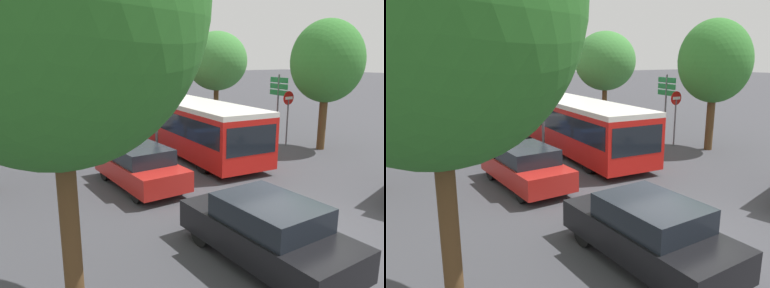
{
  "view_description": "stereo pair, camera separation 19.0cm",
  "coord_description": "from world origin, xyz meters",
  "views": [
    {
      "loc": [
        -7.21,
        -6.37,
        4.49
      ],
      "look_at": [
        0.2,
        5.73,
        1.2
      ],
      "focal_mm": 35.0,
      "sensor_mm": 36.0,
      "label": 1
    },
    {
      "loc": [
        -7.05,
        -6.47,
        4.49
      ],
      "look_at": [
        0.2,
        5.73,
        1.2
      ],
      "focal_mm": 35.0,
      "sensor_mm": 36.0,
      "label": 2
    }
  ],
  "objects": [
    {
      "name": "queued_car_black",
      "position": [
        -1.82,
        -0.72,
        0.75
      ],
      "size": [
        1.97,
        4.34,
        1.48
      ],
      "rotation": [
        0.0,
        0.0,
        1.61
      ],
      "color": "black",
      "rests_on": "ground"
    },
    {
      "name": "queued_car_white",
      "position": [
        -1.93,
        16.51,
        0.73
      ],
      "size": [
        1.91,
        4.18,
        1.43
      ],
      "rotation": [
        0.0,
        0.0,
        1.61
      ],
      "color": "white",
      "rests_on": "ground"
    },
    {
      "name": "queued_car_green",
      "position": [
        -1.8,
        22.39,
        0.78
      ],
      "size": [
        2.05,
        4.51,
        1.54
      ],
      "rotation": [
        0.0,
        0.0,
        1.61
      ],
      "color": "#236638",
      "rests_on": "ground"
    },
    {
      "name": "tree_right_far",
      "position": [
        7.92,
        28.22,
        4.86
      ],
      "size": [
        3.79,
        3.79,
        6.97
      ],
      "color": "#51381E",
      "rests_on": "ground"
    },
    {
      "name": "tree_right_mid",
      "position": [
        8.62,
        16.04,
        4.12
      ],
      "size": [
        4.35,
        4.35,
        6.32
      ],
      "color": "#51381E",
      "rests_on": "ground"
    },
    {
      "name": "traffic_light",
      "position": [
        -0.09,
        8.24,
        2.5
      ],
      "size": [
        0.38,
        0.4,
        3.4
      ],
      "rotation": [
        0.0,
        0.0,
        -1.88
      ],
      "color": "#56595E",
      "rests_on": "ground"
    },
    {
      "name": "queued_car_red",
      "position": [
        -2.17,
        5.38,
        0.75
      ],
      "size": [
        1.96,
        4.3,
        1.47
      ],
      "rotation": [
        0.0,
        0.0,
        1.61
      ],
      "color": "#B21E19",
      "rests_on": "ground"
    },
    {
      "name": "city_bus_rear",
      "position": [
        -1.94,
        36.84,
        1.45
      ],
      "size": [
        2.7,
        11.64,
        2.5
      ],
      "rotation": [
        0.0,
        0.0,
        1.56
      ],
      "color": "silver",
      "rests_on": "ground"
    },
    {
      "name": "tree_left_near",
      "position": [
        -6.08,
        -0.7,
        5.19
      ],
      "size": [
        4.44,
        4.44,
        7.78
      ],
      "color": "#51381E",
      "rests_on": "ground"
    },
    {
      "name": "queued_car_blue",
      "position": [
        -2.0,
        11.07,
        0.68
      ],
      "size": [
        1.79,
        3.94,
        1.35
      ],
      "rotation": [
        0.0,
        0.0,
        1.61
      ],
      "color": "#284799",
      "rests_on": "ground"
    },
    {
      "name": "tree_right_near",
      "position": [
        7.84,
        5.85,
        4.29
      ],
      "size": [
        3.44,
        3.44,
        6.29
      ],
      "color": "#51381E",
      "rests_on": "ground"
    },
    {
      "name": "ground_plane",
      "position": [
        0.0,
        0.0,
        0.0
      ],
      "size": [
        200.0,
        200.0,
        0.0
      ],
      "primitive_type": "plane",
      "color": "#3D3D42"
    },
    {
      "name": "no_entry_sign",
      "position": [
        6.99,
        7.36,
        1.88
      ],
      "size": [
        0.7,
        0.08,
        2.82
      ],
      "rotation": [
        0.0,
        0.0,
        -1.57
      ],
      "color": "#56595E",
      "rests_on": "ground"
    },
    {
      "name": "articulated_bus",
      "position": [
        2.15,
        12.13,
        1.44
      ],
      "size": [
        3.6,
        16.9,
        2.49
      ],
      "rotation": [
        0.0,
        0.0,
        -1.64
      ],
      "color": "red",
      "rests_on": "ground"
    },
    {
      "name": "direction_sign_post",
      "position": [
        7.51,
        8.63,
        2.57
      ],
      "size": [
        0.17,
        1.4,
        3.6
      ],
      "rotation": [
        0.0,
        0.0,
        3.06
      ],
      "color": "#56595E",
      "rests_on": "ground"
    }
  ]
}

